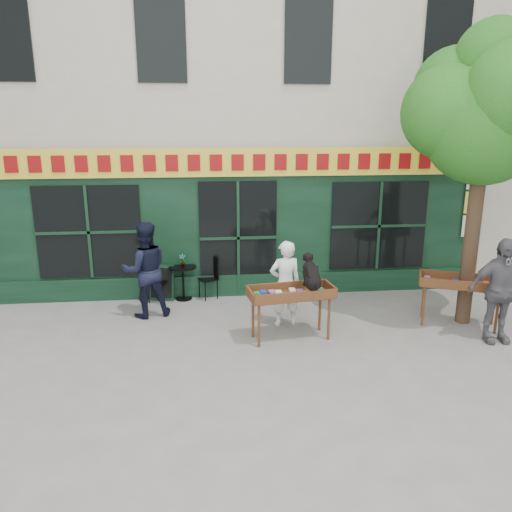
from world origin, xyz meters
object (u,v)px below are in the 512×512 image
object	(u,v)px
book_cart_center	(291,296)
woman	(285,283)
book_cart_right	(461,285)
man_right	(499,291)
bistro_table	(183,276)
man_left	(145,270)
dog	(312,271)

from	to	relation	value
book_cart_center	woman	bearing A→B (deg)	81.99
woman	book_cart_right	size ratio (longest dim) A/B	1.04
woman	man_right	size ratio (longest dim) A/B	0.88
man_right	bistro_table	size ratio (longest dim) A/B	2.50
woman	man_left	xyz separation A→B (m)	(-2.71, 0.75, 0.13)
book_cart_center	woman	xyz separation A→B (m)	(0.00, 0.65, 0.02)
man_right	bistro_table	bearing A→B (deg)	157.32
bistro_table	man_left	distance (m)	1.22
woman	book_cart_center	bearing A→B (deg)	81.99
woman	bistro_table	size ratio (longest dim) A/B	2.21
dog	bistro_table	bearing A→B (deg)	127.04
book_cart_center	dog	world-z (taller)	dog
book_cart_right	man_right	bearing A→B (deg)	-44.60
book_cart_center	man_left	size ratio (longest dim) A/B	0.81
book_cart_center	dog	distance (m)	0.59
book_cart_center	book_cart_right	xyz separation A→B (m)	(3.34, 0.27, 0.00)
book_cart_center	dog	size ratio (longest dim) A/B	2.62
book_cart_center	man_left	bearing A→B (deg)	144.58
dog	bistro_table	distance (m)	3.42
bistro_table	book_cart_right	bearing A→B (deg)	-20.87
woman	bistro_table	xyz separation A→B (m)	(-2.01, 1.65, -0.30)
book_cart_center	woman	world-z (taller)	woman
book_cart_center	book_cart_right	distance (m)	3.35
dog	man_right	xyz separation A→B (m)	(3.29, -0.43, -0.34)
dog	man_right	world-z (taller)	man_right
man_right	man_left	world-z (taller)	man_left
book_cart_center	man_left	world-z (taller)	man_left
man_left	man_right	bearing A→B (deg)	147.68
dog	man_right	distance (m)	3.33
book_cart_center	man_left	distance (m)	3.06
book_cart_center	bistro_table	bearing A→B (deg)	123.07
bistro_table	man_left	xyz separation A→B (m)	(-0.70, -0.90, 0.43)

